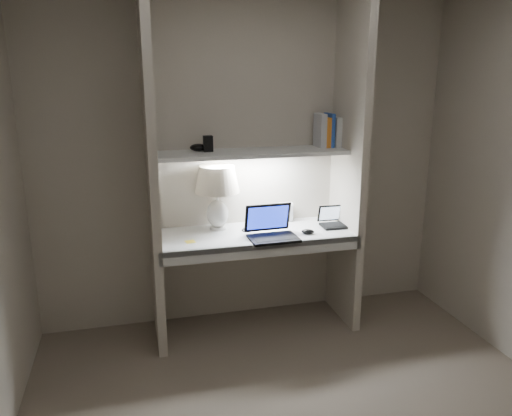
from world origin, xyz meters
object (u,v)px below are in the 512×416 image
object	(u,v)px
table_lamp	(217,187)
speaker	(286,212)
laptop_main	(271,230)
book_row	(331,131)
laptop_netbook	(335,221)

from	to	relation	value
table_lamp	speaker	distance (m)	0.62
laptop_main	book_row	xyz separation A→B (m)	(0.56, 0.30, 0.66)
laptop_main	speaker	size ratio (longest dim) A/B	2.36
laptop_netbook	book_row	size ratio (longest dim) A/B	0.92
laptop_netbook	table_lamp	bearing A→B (deg)	172.73
laptop_netbook	speaker	xyz separation A→B (m)	(-0.33, 0.21, 0.04)
laptop_main	speaker	xyz separation A→B (m)	(0.22, 0.36, 0.02)
table_lamp	laptop_main	xyz separation A→B (m)	(0.34, -0.29, -0.28)
speaker	laptop_netbook	bearing A→B (deg)	-23.39
table_lamp	laptop_netbook	bearing A→B (deg)	-8.74
table_lamp	laptop_main	distance (m)	0.52
table_lamp	speaker	bearing A→B (deg)	7.26
table_lamp	laptop_main	world-z (taller)	table_lamp
speaker	book_row	bearing A→B (deg)	-0.46
speaker	book_row	size ratio (longest dim) A/B	0.58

